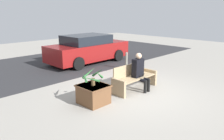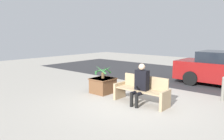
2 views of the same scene
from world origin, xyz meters
The scene contains 8 objects.
ground_plane centered at (0.00, 0.00, 0.00)m, with size 30.00×30.00×0.00m, color #9E998E.
road_surface centered at (0.00, 5.73, 0.00)m, with size 20.00×6.00×0.01m, color #2D2D30.
bench centered at (0.15, 0.27, 0.41)m, with size 1.82×0.57×0.87m.
person_seated centered at (0.22, 0.10, 0.71)m, with size 0.42×0.57×1.29m.
planter_box centered at (-1.64, 0.36, 0.30)m, with size 0.78×0.83×0.56m.
potted_plant centered at (-1.65, 0.36, 0.83)m, with size 0.66×0.71×0.51m.
parked_car centered at (1.70, 4.63, 0.73)m, with size 4.38×1.98×1.47m.
bollard_post centered at (2.05, 2.25, 0.43)m, with size 0.12×0.12×0.82m.
Camera 1 is at (-5.55, -4.25, 2.65)m, focal length 35.00 mm.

